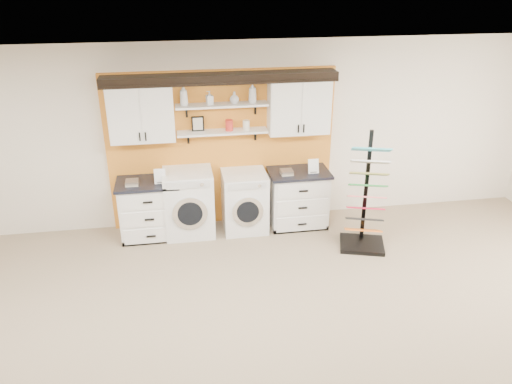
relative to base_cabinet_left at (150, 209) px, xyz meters
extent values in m
plane|color=white|center=(1.13, -3.64, 2.35)|extent=(10.00, 10.00, 0.00)
plane|color=silver|center=(1.13, 0.36, 0.95)|extent=(10.00, 0.00, 10.00)
cube|color=orange|center=(1.13, 0.32, 0.75)|extent=(3.40, 0.07, 2.40)
cube|color=white|center=(0.00, 0.16, 1.43)|extent=(0.90, 0.34, 0.84)
cube|color=white|center=(-0.22, -0.02, 1.43)|extent=(0.42, 0.01, 0.78)
cube|color=white|center=(0.22, -0.02, 1.43)|extent=(0.42, 0.01, 0.78)
cube|color=white|center=(2.26, 0.16, 1.43)|extent=(0.90, 0.34, 0.84)
cube|color=white|center=(2.04, -0.02, 1.43)|extent=(0.42, 0.01, 0.78)
cube|color=white|center=(2.48, -0.02, 1.43)|extent=(0.42, 0.01, 0.78)
cube|color=white|center=(1.13, 0.16, 1.08)|extent=(1.32, 0.28, 0.03)
cube|color=white|center=(1.13, 0.16, 1.48)|extent=(1.32, 0.28, 0.03)
cube|color=black|center=(1.13, 0.18, 1.88)|extent=(3.30, 0.40, 0.10)
cube|color=black|center=(1.13, -0.01, 1.82)|extent=(3.30, 0.04, 0.04)
cube|color=black|center=(0.78, 0.21, 1.21)|extent=(0.18, 0.02, 0.22)
cube|color=beige|center=(0.78, 0.20, 1.21)|extent=(0.14, 0.01, 0.18)
cylinder|color=red|center=(1.23, 0.16, 1.18)|extent=(0.11, 0.11, 0.16)
cylinder|color=silver|center=(1.48, 0.16, 1.17)|extent=(0.10, 0.10, 0.14)
cube|color=white|center=(0.00, 0.01, -0.02)|extent=(0.85, 0.60, 0.85)
cube|color=black|center=(0.00, -0.26, -0.41)|extent=(0.85, 0.06, 0.07)
cube|color=black|center=(0.00, 0.01, 0.43)|extent=(0.91, 0.66, 0.04)
cube|color=white|center=(0.00, -0.30, 0.26)|extent=(0.78, 0.02, 0.24)
cube|color=white|center=(0.00, -0.30, -0.02)|extent=(0.78, 0.02, 0.24)
cube|color=white|center=(0.00, -0.30, -0.29)|extent=(0.78, 0.02, 0.24)
cube|color=white|center=(2.26, 0.01, -0.02)|extent=(0.86, 0.60, 0.86)
cube|color=black|center=(2.26, -0.26, -0.41)|extent=(0.86, 0.06, 0.07)
cube|color=black|center=(2.26, 0.01, 0.43)|extent=(0.92, 0.66, 0.04)
cube|color=white|center=(2.26, -0.30, 0.26)|extent=(0.79, 0.02, 0.24)
cube|color=white|center=(2.26, -0.30, -0.02)|extent=(0.79, 0.02, 0.24)
cube|color=white|center=(2.26, -0.30, -0.29)|extent=(0.79, 0.02, 0.24)
cube|color=white|center=(0.58, 0.01, 0.06)|extent=(0.72, 0.66, 1.01)
cube|color=silver|center=(0.58, -0.33, 0.49)|extent=(0.61, 0.02, 0.11)
cylinder|color=silver|center=(0.58, -0.33, 0.04)|extent=(0.51, 0.05, 0.51)
cylinder|color=black|center=(0.58, -0.35, 0.04)|extent=(0.36, 0.03, 0.36)
cube|color=white|center=(1.42, 0.01, 0.02)|extent=(0.66, 0.66, 0.92)
cube|color=silver|center=(1.42, -0.33, 0.41)|extent=(0.56, 0.02, 0.10)
cylinder|color=silver|center=(1.42, -0.33, 0.00)|extent=(0.47, 0.05, 0.47)
cylinder|color=black|center=(1.42, -0.35, 0.00)|extent=(0.33, 0.03, 0.33)
cube|color=black|center=(3.03, -0.84, -0.42)|extent=(0.75, 0.68, 0.06)
cube|color=black|center=(3.08, -0.66, 0.44)|extent=(0.06, 0.06, 1.66)
cube|color=orange|center=(3.04, -0.82, -0.19)|extent=(0.58, 0.43, 0.15)
cube|color=black|center=(3.04, -0.82, -0.01)|extent=(0.58, 0.43, 0.15)
cube|color=#BA1532|center=(3.04, -0.82, 0.17)|extent=(0.58, 0.43, 0.15)
cube|color=#EC696A|center=(3.04, -0.82, 0.34)|extent=(0.58, 0.43, 0.15)
cube|color=#248634|center=(3.04, -0.82, 0.52)|extent=(0.58, 0.43, 0.15)
cube|color=olive|center=(3.04, -0.82, 0.69)|extent=(0.58, 0.43, 0.15)
cube|color=silver|center=(3.04, -0.82, 0.87)|extent=(0.58, 0.43, 0.15)
cube|color=#34A7B7|center=(3.04, -0.82, 1.05)|extent=(0.58, 0.43, 0.15)
imported|color=silver|center=(0.60, 0.16, 1.65)|extent=(0.16, 0.16, 0.30)
imported|color=silver|center=(0.96, 0.16, 1.60)|extent=(0.11, 0.11, 0.19)
imported|color=silver|center=(1.31, 0.16, 1.58)|extent=(0.18, 0.18, 0.17)
imported|color=silver|center=(1.57, 0.16, 1.65)|extent=(0.14, 0.14, 0.30)
camera|label=1|loc=(0.49, -6.80, 3.33)|focal=35.00mm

